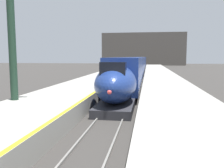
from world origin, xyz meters
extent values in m
cube|color=gray|center=(-4.05, 24.75, 0.53)|extent=(4.80, 110.00, 1.05)
cube|color=gray|center=(4.05, 24.75, 0.53)|extent=(4.80, 110.00, 1.05)
cube|color=yellow|center=(-1.77, 24.75, 1.05)|extent=(0.20, 107.80, 0.01)
cube|color=slate|center=(-0.75, 27.50, 0.06)|extent=(0.08, 110.00, 0.12)
cube|color=slate|center=(0.75, 27.50, 0.06)|extent=(0.08, 110.00, 0.12)
ellipsoid|color=navy|center=(0.00, 14.46, 1.83)|extent=(2.78, 5.74, 2.56)
cube|color=#28282D|center=(0.00, 14.17, 0.28)|extent=(2.46, 4.88, 0.55)
cube|color=black|center=(0.00, 13.17, 2.90)|extent=(1.59, 1.00, 0.90)
sphere|color=#F24C4C|center=(0.00, 11.67, 1.68)|extent=(0.28, 0.28, 0.28)
cube|color=navy|center=(0.00, 23.18, 2.08)|extent=(2.90, 14.00, 3.05)
cube|color=black|center=(-1.42, 23.18, 2.62)|extent=(0.04, 11.90, 0.80)
cube|color=black|center=(1.42, 23.18, 2.62)|extent=(0.04, 11.90, 0.80)
cube|color=silver|center=(0.00, 23.18, 0.80)|extent=(2.92, 13.30, 0.24)
cube|color=black|center=(0.00, 18.70, 0.28)|extent=(2.03, 2.20, 0.56)
cube|color=black|center=(0.00, 27.66, 0.28)|extent=(2.03, 2.20, 0.56)
cube|color=navy|center=(0.00, 39.78, 2.08)|extent=(2.90, 18.00, 3.05)
cube|color=black|center=(-1.42, 39.78, 2.62)|extent=(0.04, 15.84, 0.80)
cube|color=black|center=(1.42, 39.78, 2.62)|extent=(0.04, 15.84, 0.80)
cube|color=black|center=(0.00, 33.66, 0.28)|extent=(2.03, 2.20, 0.56)
cube|color=black|center=(0.00, 45.90, 0.28)|extent=(2.03, 2.20, 0.56)
cube|color=navy|center=(0.00, 58.38, 2.08)|extent=(2.90, 18.00, 3.05)
cube|color=black|center=(-1.42, 58.38, 2.62)|extent=(0.04, 15.84, 0.80)
cube|color=black|center=(1.42, 58.38, 2.62)|extent=(0.04, 15.84, 0.80)
cube|color=black|center=(0.00, 52.26, 0.28)|extent=(2.03, 2.20, 0.56)
cube|color=black|center=(0.00, 64.50, 0.28)|extent=(2.03, 2.20, 0.56)
cube|color=navy|center=(0.00, 76.98, 2.08)|extent=(2.90, 18.00, 3.05)
cube|color=black|center=(-1.42, 76.98, 2.62)|extent=(0.04, 15.84, 0.80)
cube|color=black|center=(1.42, 76.98, 2.62)|extent=(0.04, 15.84, 0.80)
cube|color=black|center=(0.00, 70.86, 0.28)|extent=(2.03, 2.20, 0.56)
cube|color=black|center=(0.00, 83.10, 0.28)|extent=(2.03, 2.20, 0.56)
cylinder|color=#1E3828|center=(-5.90, 11.76, 5.52)|extent=(0.44, 0.44, 8.94)
cube|color=#4C4742|center=(0.00, 102.00, 7.00)|extent=(36.00, 2.00, 14.00)
camera|label=1|loc=(2.13, -1.40, 3.67)|focal=37.78mm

